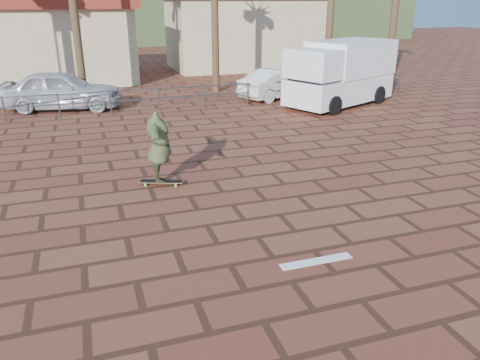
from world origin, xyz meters
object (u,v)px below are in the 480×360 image
longboard (161,182)px  campervan (341,72)px  car_silver (62,90)px  car_white (279,84)px  skateboarder (159,147)px

longboard → campervan: size_ratio=0.20×
car_silver → car_white: (9.82, -0.63, -0.15)m
longboard → car_silver: size_ratio=0.23×
car_silver → car_white: 9.84m
longboard → campervan: (9.28, 7.26, 1.36)m
skateboarder → car_silver: skateboarder is taller
skateboarder → campervan: campervan is taller
skateboarder → car_silver: size_ratio=0.46×
longboard → car_silver: (-2.54, 10.19, 0.74)m
campervan → skateboarder: bearing=-166.3°
skateboarder → campervan: size_ratio=0.39×
skateboarder → campervan: bearing=-45.4°
longboard → skateboarder: skateboarder is taller
skateboarder → campervan: (9.28, 7.26, 0.44)m
campervan → car_silver: (-11.81, 2.93, -0.62)m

